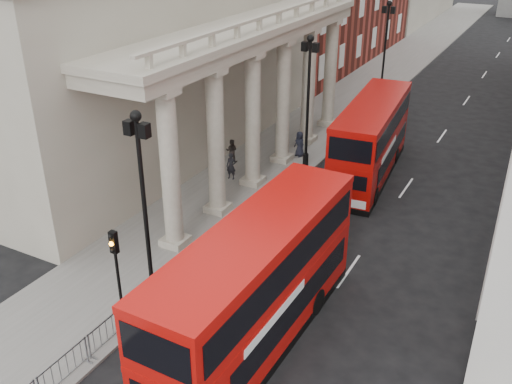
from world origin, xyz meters
TOP-DOWN VIEW (x-y plane):
  - ground at (0.00, 0.00)m, footprint 260.00×260.00m
  - sidewalk_west at (-3.00, 30.00)m, footprint 6.00×140.00m
  - kerb at (-0.05, 30.00)m, footprint 0.20×140.00m
  - portico_building at (-10.50, 18.00)m, footprint 9.00×28.00m
  - lamp_post_south at (-0.60, 4.00)m, footprint 1.05×0.44m
  - lamp_post_mid at (-0.60, 20.00)m, footprint 1.05×0.44m
  - lamp_post_north at (-0.60, 36.00)m, footprint 1.05×0.44m
  - traffic_light at (-0.50, 1.98)m, footprint 0.28×0.33m
  - crowd_barriers at (-0.35, 2.23)m, footprint 0.50×18.75m
  - bus_near at (4.51, 3.81)m, footprint 3.01×11.67m
  - bus_far at (3.38, 20.68)m, footprint 3.67×11.18m
  - pedestrian_a at (-3.78, 15.97)m, footprint 0.65×0.48m
  - pedestrian_b at (-5.10, 18.26)m, footprint 0.89×0.79m
  - pedestrian_c at (-1.60, 21.24)m, footprint 1.00×0.86m

SIDE VIEW (x-z plane):
  - ground at x=0.00m, z-range 0.00..0.00m
  - sidewalk_west at x=-3.00m, z-range 0.00..0.12m
  - kerb at x=-0.05m, z-range 0.00..0.14m
  - crowd_barriers at x=-0.35m, z-range 0.12..1.22m
  - pedestrian_b at x=-5.10m, z-range 0.12..1.67m
  - pedestrian_a at x=-3.78m, z-range 0.12..1.77m
  - pedestrian_c at x=-1.60m, z-range 0.12..1.85m
  - bus_far at x=3.38m, z-range 0.11..4.85m
  - bus_near at x=4.51m, z-range 0.11..5.13m
  - traffic_light at x=-0.50m, z-range 0.96..5.26m
  - lamp_post_south at x=-0.60m, z-range 0.75..9.07m
  - lamp_post_mid at x=-0.60m, z-range 0.75..9.07m
  - lamp_post_north at x=-0.60m, z-range 0.75..9.07m
  - portico_building at x=-10.50m, z-range 0.00..12.00m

